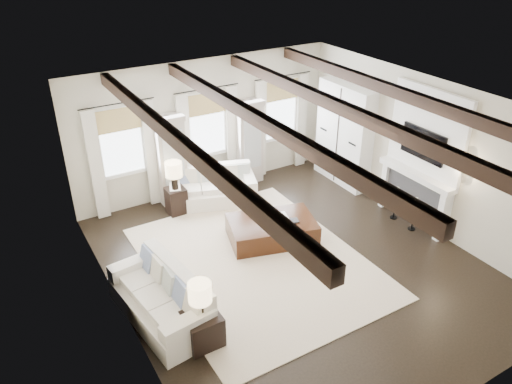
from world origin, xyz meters
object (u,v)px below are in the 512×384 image
sofa_left (164,299)px  side_table_front (202,329)px  ottoman (272,230)px  sofa_back (212,188)px  side_table_back (176,201)px

sofa_left → side_table_front: bearing=-71.3°
ottoman → sofa_back: bearing=115.0°
sofa_left → side_table_front: (0.29, -0.86, -0.09)m
side_table_back → side_table_front: bearing=-107.1°
sofa_back → side_table_front: size_ratio=3.94×
sofa_back → side_table_back: size_ratio=3.48×
sofa_back → ottoman: sofa_back is taller
ottoman → side_table_front: 3.12m
ottoman → side_table_back: 2.39m
sofa_back → ottoman: size_ratio=1.24×
side_table_front → side_table_back: (1.20, 3.92, 0.04)m
sofa_back → sofa_left: (-2.43, -3.12, 0.02)m
sofa_back → side_table_back: 0.94m
sofa_left → side_table_back: (1.50, 3.06, -0.05)m
ottoman → side_table_back: side_table_back is taller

